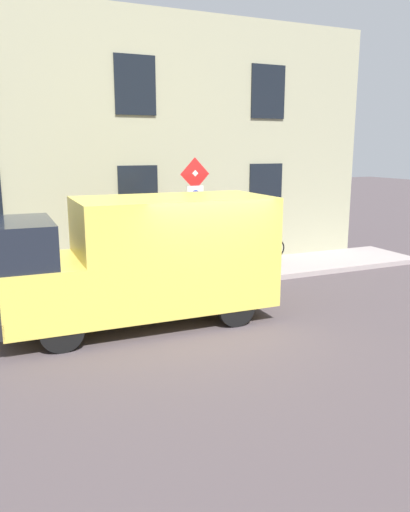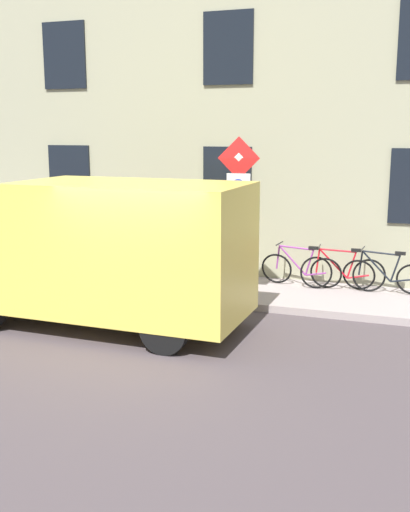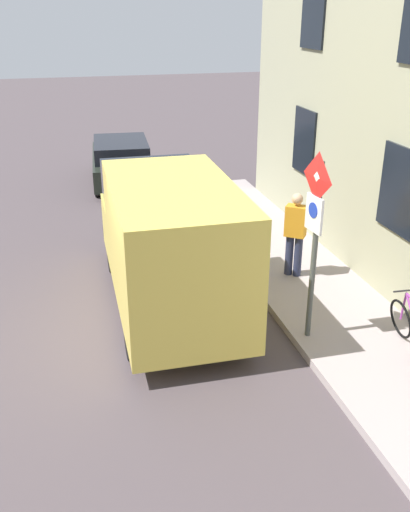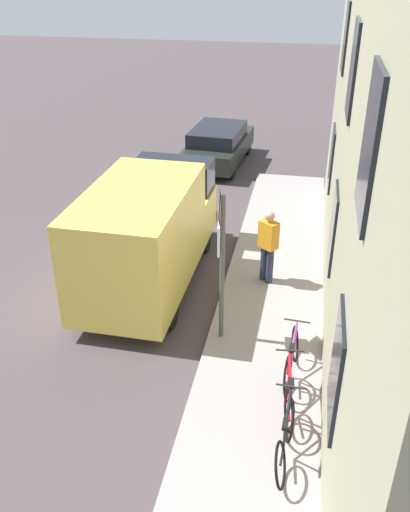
{
  "view_description": "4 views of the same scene",
  "coord_description": "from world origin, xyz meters",
  "px_view_note": "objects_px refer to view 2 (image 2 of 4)",
  "views": [
    {
      "loc": [
        -8.81,
        3.84,
        3.44
      ],
      "look_at": [
        1.61,
        -0.77,
        0.98
      ],
      "focal_mm": 35.19,
      "sensor_mm": 36.0,
      "label": 1
    },
    {
      "loc": [
        -8.62,
        -4.06,
        3.33
      ],
      "look_at": [
        1.73,
        -0.41,
        1.09
      ],
      "focal_mm": 43.27,
      "sensor_mm": 36.0,
      "label": 2
    },
    {
      "loc": [
        -1.27,
        -8.18,
        5.13
      ],
      "look_at": [
        1.13,
        0.92,
        0.97
      ],
      "focal_mm": 39.6,
      "sensor_mm": 36.0,
      "label": 3
    },
    {
      "loc": [
        3.77,
        -9.34,
        6.67
      ],
      "look_at": [
        1.88,
        0.32,
        1.22
      ],
      "focal_mm": 38.54,
      "sensor_mm": 36.0,
      "label": 4
    }
  ],
  "objects_px": {
    "pedestrian": "(147,239)",
    "bicycle_red": "(342,272)",
    "delivery_van": "(101,250)",
    "bicycle_black": "(385,275)",
    "bicycle_purple": "(301,269)",
    "sign_post_stacked": "(239,196)"
  },
  "relations": [
    {
      "from": "pedestrian",
      "to": "bicycle_red",
      "type": "bearing_deg",
      "value": 47.26
    },
    {
      "from": "delivery_van",
      "to": "bicycle_red",
      "type": "xyz_separation_m",
      "value": [
        3.34,
        -3.66,
        -0.82
      ]
    },
    {
      "from": "delivery_van",
      "to": "pedestrian",
      "type": "xyz_separation_m",
      "value": [
        2.61,
        0.35,
        -0.26
      ]
    },
    {
      "from": "bicycle_black",
      "to": "pedestrian",
      "type": "bearing_deg",
      "value": 11.56
    },
    {
      "from": "bicycle_purple",
      "to": "pedestrian",
      "type": "relative_size",
      "value": 1.0
    },
    {
      "from": "delivery_van",
      "to": "bicycle_red",
      "type": "relative_size",
      "value": 3.13
    },
    {
      "from": "sign_post_stacked",
      "to": "pedestrian",
      "type": "distance_m",
      "value": 2.55
    },
    {
      "from": "sign_post_stacked",
      "to": "delivery_van",
      "type": "xyz_separation_m",
      "value": [
        -1.91,
        1.86,
        -0.8
      ]
    },
    {
      "from": "delivery_van",
      "to": "bicycle_red",
      "type": "height_order",
      "value": "delivery_van"
    },
    {
      "from": "bicycle_black",
      "to": "pedestrian",
      "type": "height_order",
      "value": "pedestrian"
    },
    {
      "from": "sign_post_stacked",
      "to": "bicycle_red",
      "type": "relative_size",
      "value": 1.73
    },
    {
      "from": "delivery_van",
      "to": "bicycle_black",
      "type": "height_order",
      "value": "delivery_van"
    },
    {
      "from": "bicycle_red",
      "to": "pedestrian",
      "type": "height_order",
      "value": "pedestrian"
    },
    {
      "from": "delivery_van",
      "to": "pedestrian",
      "type": "relative_size",
      "value": 3.12
    },
    {
      "from": "delivery_van",
      "to": "pedestrian",
      "type": "height_order",
      "value": "delivery_van"
    },
    {
      "from": "bicycle_red",
      "to": "bicycle_purple",
      "type": "distance_m",
      "value": 0.85
    },
    {
      "from": "sign_post_stacked",
      "to": "bicycle_purple",
      "type": "bearing_deg",
      "value": -33.38
    },
    {
      "from": "sign_post_stacked",
      "to": "bicycle_purple",
      "type": "xyz_separation_m",
      "value": [
        1.43,
        -0.94,
        -1.63
      ]
    },
    {
      "from": "pedestrian",
      "to": "bicycle_purple",
      "type": "bearing_deg",
      "value": 49.97
    },
    {
      "from": "sign_post_stacked",
      "to": "delivery_van",
      "type": "distance_m",
      "value": 2.79
    },
    {
      "from": "sign_post_stacked",
      "to": "bicycle_purple",
      "type": "distance_m",
      "value": 2.36
    },
    {
      "from": "bicycle_black",
      "to": "bicycle_purple",
      "type": "distance_m",
      "value": 1.7
    }
  ]
}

